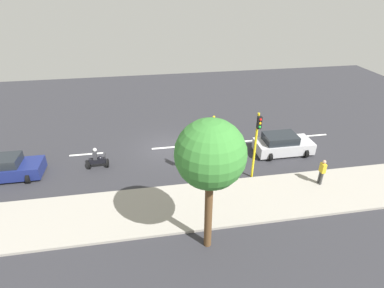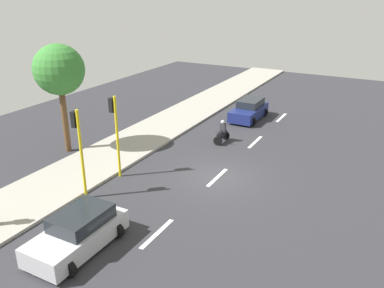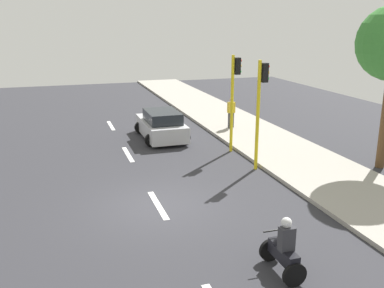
{
  "view_description": "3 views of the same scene",
  "coord_description": "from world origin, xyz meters",
  "px_view_note": "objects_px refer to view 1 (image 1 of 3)",
  "views": [
    {
      "loc": [
        20.16,
        -1.51,
        11.45
      ],
      "look_at": [
        1.52,
        1.64,
        1.0
      ],
      "focal_mm": 28.32,
      "sensor_mm": 36.0,
      "label": 1
    },
    {
      "loc": [
        -8.02,
        17.82,
        9.69
      ],
      "look_at": [
        1.74,
        -0.32,
        1.52
      ],
      "focal_mm": 37.4,
      "sensor_mm": 36.0,
      "label": 2
    },
    {
      "loc": [
        -2.99,
        -13.18,
        5.99
      ],
      "look_at": [
        1.81,
        1.91,
        1.46
      ],
      "focal_mm": 40.61,
      "sensor_mm": 36.0,
      "label": 3
    }
  ],
  "objects_px": {
    "car_dark_blue": "(7,168)",
    "car_silver": "(283,144)",
    "traffic_light_midblock": "(257,138)",
    "motorcycle": "(97,159)",
    "traffic_light_corner": "(213,141)",
    "street_tree_center": "(210,155)",
    "pedestrian_near_signal": "(322,171)"
  },
  "relations": [
    {
      "from": "car_silver",
      "to": "street_tree_center",
      "type": "xyz_separation_m",
      "value": [
        7.7,
        -7.27,
        4.37
      ]
    },
    {
      "from": "pedestrian_near_signal",
      "to": "traffic_light_corner",
      "type": "xyz_separation_m",
      "value": [
        -1.5,
        -6.53,
        1.87
      ]
    },
    {
      "from": "pedestrian_near_signal",
      "to": "traffic_light_corner",
      "type": "relative_size",
      "value": 0.38
    },
    {
      "from": "car_dark_blue",
      "to": "car_silver",
      "type": "relative_size",
      "value": 1.01
    },
    {
      "from": "traffic_light_midblock",
      "to": "traffic_light_corner",
      "type": "bearing_deg",
      "value": -90.0
    },
    {
      "from": "car_silver",
      "to": "traffic_light_midblock",
      "type": "bearing_deg",
      "value": -50.18
    },
    {
      "from": "motorcycle",
      "to": "traffic_light_midblock",
      "type": "distance_m",
      "value": 10.63
    },
    {
      "from": "car_silver",
      "to": "street_tree_center",
      "type": "relative_size",
      "value": 0.62
    },
    {
      "from": "car_dark_blue",
      "to": "street_tree_center",
      "type": "height_order",
      "value": "street_tree_center"
    },
    {
      "from": "traffic_light_corner",
      "to": "traffic_light_midblock",
      "type": "xyz_separation_m",
      "value": [
        0.0,
        2.69,
        0.0
      ]
    },
    {
      "from": "motorcycle",
      "to": "traffic_light_corner",
      "type": "xyz_separation_m",
      "value": [
        2.89,
        7.28,
        2.29
      ]
    },
    {
      "from": "traffic_light_midblock",
      "to": "street_tree_center",
      "type": "bearing_deg",
      "value": -38.99
    },
    {
      "from": "motorcycle",
      "to": "traffic_light_midblock",
      "type": "relative_size",
      "value": 0.34
    },
    {
      "from": "car_dark_blue",
      "to": "motorcycle",
      "type": "xyz_separation_m",
      "value": [
        -0.23,
        5.61,
        -0.07
      ]
    },
    {
      "from": "traffic_light_corner",
      "to": "street_tree_center",
      "type": "height_order",
      "value": "street_tree_center"
    },
    {
      "from": "traffic_light_midblock",
      "to": "car_silver",
      "type": "bearing_deg",
      "value": 129.82
    },
    {
      "from": "car_silver",
      "to": "pedestrian_near_signal",
      "type": "height_order",
      "value": "pedestrian_near_signal"
    },
    {
      "from": "car_dark_blue",
      "to": "traffic_light_corner",
      "type": "bearing_deg",
      "value": 78.33
    },
    {
      "from": "traffic_light_corner",
      "to": "car_dark_blue",
      "type": "bearing_deg",
      "value": -101.67
    },
    {
      "from": "street_tree_center",
      "to": "motorcycle",
      "type": "bearing_deg",
      "value": -143.21
    },
    {
      "from": "car_dark_blue",
      "to": "car_silver",
      "type": "bearing_deg",
      "value": 90.05
    },
    {
      "from": "car_silver",
      "to": "traffic_light_midblock",
      "type": "height_order",
      "value": "traffic_light_midblock"
    },
    {
      "from": "car_silver",
      "to": "motorcycle",
      "type": "height_order",
      "value": "motorcycle"
    },
    {
      "from": "traffic_light_midblock",
      "to": "motorcycle",
      "type": "bearing_deg",
      "value": -106.15
    },
    {
      "from": "car_silver",
      "to": "traffic_light_corner",
      "type": "bearing_deg",
      "value": -65.58
    },
    {
      "from": "car_dark_blue",
      "to": "street_tree_center",
      "type": "xyz_separation_m",
      "value": [
        7.68,
        11.52,
        4.37
      ]
    },
    {
      "from": "car_dark_blue",
      "to": "motorcycle",
      "type": "height_order",
      "value": "motorcycle"
    },
    {
      "from": "pedestrian_near_signal",
      "to": "traffic_light_midblock",
      "type": "xyz_separation_m",
      "value": [
        -1.5,
        -3.84,
        1.87
      ]
    },
    {
      "from": "car_dark_blue",
      "to": "car_silver",
      "type": "xyz_separation_m",
      "value": [
        -0.02,
        18.8,
        0.0
      ]
    },
    {
      "from": "motorcycle",
      "to": "traffic_light_corner",
      "type": "bearing_deg",
      "value": 68.37
    },
    {
      "from": "traffic_light_midblock",
      "to": "street_tree_center",
      "type": "xyz_separation_m",
      "value": [
        5.02,
        -4.06,
        2.15
      ]
    },
    {
      "from": "car_dark_blue",
      "to": "motorcycle",
      "type": "distance_m",
      "value": 5.62
    }
  ]
}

